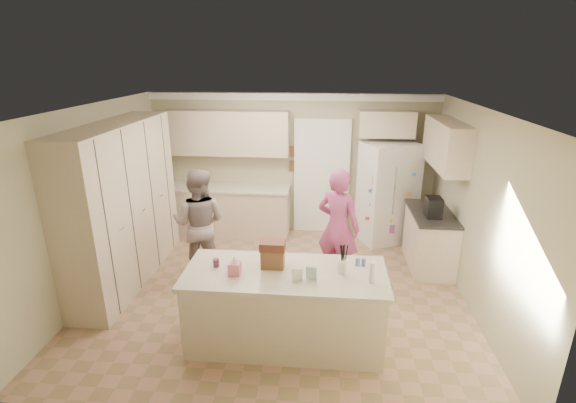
# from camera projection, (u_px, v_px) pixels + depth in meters

# --- Properties ---
(floor) EXTENTS (5.20, 4.60, 0.02)m
(floor) POSITION_uv_depth(u_px,v_px,m) (279.00, 291.00, 6.04)
(floor) COLOR #A1775F
(floor) RESTS_ON ground
(ceiling) EXTENTS (5.20, 4.60, 0.02)m
(ceiling) POSITION_uv_depth(u_px,v_px,m) (277.00, 107.00, 5.17)
(ceiling) COLOR white
(ceiling) RESTS_ON wall_back
(wall_back) EXTENTS (5.20, 0.02, 2.60)m
(wall_back) POSITION_uv_depth(u_px,v_px,m) (292.00, 164.00, 7.77)
(wall_back) COLOR #B4AC89
(wall_back) RESTS_ON ground
(wall_front) EXTENTS (5.20, 0.02, 2.60)m
(wall_front) POSITION_uv_depth(u_px,v_px,m) (246.00, 302.00, 3.43)
(wall_front) COLOR #B4AC89
(wall_front) RESTS_ON ground
(wall_left) EXTENTS (0.02, 4.60, 2.60)m
(wall_left) POSITION_uv_depth(u_px,v_px,m) (93.00, 200.00, 5.83)
(wall_left) COLOR #B4AC89
(wall_left) RESTS_ON ground
(wall_right) EXTENTS (0.02, 4.60, 2.60)m
(wall_right) POSITION_uv_depth(u_px,v_px,m) (479.00, 213.00, 5.38)
(wall_right) COLOR #B4AC89
(wall_right) RESTS_ON ground
(crown_back) EXTENTS (5.20, 0.08, 0.12)m
(crown_back) POSITION_uv_depth(u_px,v_px,m) (292.00, 97.00, 7.32)
(crown_back) COLOR white
(crown_back) RESTS_ON wall_back
(pantry_bank) EXTENTS (0.60, 2.60, 2.35)m
(pantry_bank) POSITION_uv_depth(u_px,v_px,m) (122.00, 205.00, 6.03)
(pantry_bank) COLOR beige
(pantry_bank) RESTS_ON floor
(back_base_cab) EXTENTS (2.20, 0.60, 0.88)m
(back_base_cab) POSITION_uv_depth(u_px,v_px,m) (230.00, 211.00, 7.87)
(back_base_cab) COLOR beige
(back_base_cab) RESTS_ON floor
(back_countertop) EXTENTS (2.24, 0.63, 0.04)m
(back_countertop) POSITION_uv_depth(u_px,v_px,m) (229.00, 188.00, 7.71)
(back_countertop) COLOR beige
(back_countertop) RESTS_ON back_base_cab
(back_upper_cab) EXTENTS (2.20, 0.35, 0.80)m
(back_upper_cab) POSITION_uv_depth(u_px,v_px,m) (228.00, 133.00, 7.50)
(back_upper_cab) COLOR beige
(back_upper_cab) RESTS_ON wall_back
(doorway_opening) EXTENTS (0.90, 0.06, 2.10)m
(doorway_opening) POSITION_uv_depth(u_px,v_px,m) (321.00, 178.00, 7.78)
(doorway_opening) COLOR black
(doorway_opening) RESTS_ON floor
(doorway_casing) EXTENTS (1.02, 0.03, 2.22)m
(doorway_casing) POSITION_uv_depth(u_px,v_px,m) (321.00, 179.00, 7.75)
(doorway_casing) COLOR white
(doorway_casing) RESTS_ON floor
(wall_frame_upper) EXTENTS (0.15, 0.02, 0.20)m
(wall_frame_upper) POSITION_uv_depth(u_px,v_px,m) (293.00, 152.00, 7.65)
(wall_frame_upper) COLOR brown
(wall_frame_upper) RESTS_ON wall_back
(wall_frame_lower) EXTENTS (0.15, 0.02, 0.20)m
(wall_frame_lower) POSITION_uv_depth(u_px,v_px,m) (293.00, 166.00, 7.74)
(wall_frame_lower) COLOR brown
(wall_frame_lower) RESTS_ON wall_back
(refrigerator) EXTENTS (1.10, 1.00, 1.80)m
(refrigerator) POSITION_uv_depth(u_px,v_px,m) (388.00, 193.00, 7.44)
(refrigerator) COLOR white
(refrigerator) RESTS_ON floor
(fridge_seam) EXTENTS (0.02, 0.02, 1.78)m
(fridge_seam) POSITION_uv_depth(u_px,v_px,m) (390.00, 199.00, 7.11)
(fridge_seam) COLOR gray
(fridge_seam) RESTS_ON refrigerator
(fridge_dispenser) EXTENTS (0.22, 0.03, 0.35)m
(fridge_dispenser) POSITION_uv_depth(u_px,v_px,m) (378.00, 185.00, 7.03)
(fridge_dispenser) COLOR black
(fridge_dispenser) RESTS_ON refrigerator
(fridge_handle_l) EXTENTS (0.02, 0.02, 0.85)m
(fridge_handle_l) POSITION_uv_depth(u_px,v_px,m) (388.00, 191.00, 7.05)
(fridge_handle_l) COLOR silver
(fridge_handle_l) RESTS_ON refrigerator
(fridge_handle_r) EXTENTS (0.02, 0.02, 0.85)m
(fridge_handle_r) POSITION_uv_depth(u_px,v_px,m) (394.00, 191.00, 7.04)
(fridge_handle_r) COLOR silver
(fridge_handle_r) RESTS_ON refrigerator
(over_fridge_cab) EXTENTS (0.95, 0.35, 0.45)m
(over_fridge_cab) POSITION_uv_depth(u_px,v_px,m) (387.00, 124.00, 7.19)
(over_fridge_cab) COLOR beige
(over_fridge_cab) RESTS_ON wall_back
(right_base_cab) EXTENTS (0.60, 1.20, 0.88)m
(right_base_cab) POSITION_uv_depth(u_px,v_px,m) (429.00, 240.00, 6.63)
(right_base_cab) COLOR beige
(right_base_cab) RESTS_ON floor
(right_countertop) EXTENTS (0.63, 1.24, 0.04)m
(right_countertop) POSITION_uv_depth(u_px,v_px,m) (432.00, 213.00, 6.48)
(right_countertop) COLOR #2D2B28
(right_countertop) RESTS_ON right_base_cab
(right_upper_cab) EXTENTS (0.35, 1.50, 0.70)m
(right_upper_cab) POSITION_uv_depth(u_px,v_px,m) (446.00, 144.00, 6.31)
(right_upper_cab) COLOR beige
(right_upper_cab) RESTS_ON wall_right
(coffee_maker) EXTENTS (0.22, 0.28, 0.30)m
(coffee_maker) POSITION_uv_depth(u_px,v_px,m) (434.00, 207.00, 6.24)
(coffee_maker) COLOR black
(coffee_maker) RESTS_ON right_countertop
(island_base) EXTENTS (2.20, 0.90, 0.88)m
(island_base) POSITION_uv_depth(u_px,v_px,m) (285.00, 309.00, 4.84)
(island_base) COLOR beige
(island_base) RESTS_ON floor
(island_top) EXTENTS (2.28, 0.96, 0.05)m
(island_top) POSITION_uv_depth(u_px,v_px,m) (285.00, 274.00, 4.69)
(island_top) COLOR beige
(island_top) RESTS_ON island_base
(utensil_crock) EXTENTS (0.13, 0.13, 0.15)m
(utensil_crock) POSITION_uv_depth(u_px,v_px,m) (343.00, 266.00, 4.64)
(utensil_crock) COLOR white
(utensil_crock) RESTS_ON island_top
(tissue_box) EXTENTS (0.13, 0.13, 0.14)m
(tissue_box) POSITION_uv_depth(u_px,v_px,m) (235.00, 268.00, 4.61)
(tissue_box) COLOR pink
(tissue_box) RESTS_ON island_top
(tissue_plume) EXTENTS (0.08, 0.08, 0.08)m
(tissue_plume) POSITION_uv_depth(u_px,v_px,m) (234.00, 259.00, 4.57)
(tissue_plume) COLOR white
(tissue_plume) RESTS_ON tissue_box
(dollhouse_body) EXTENTS (0.26, 0.18, 0.22)m
(dollhouse_body) POSITION_uv_depth(u_px,v_px,m) (273.00, 258.00, 4.75)
(dollhouse_body) COLOR brown
(dollhouse_body) RESTS_ON island_top
(dollhouse_roof) EXTENTS (0.28, 0.20, 0.10)m
(dollhouse_roof) POSITION_uv_depth(u_px,v_px,m) (273.00, 245.00, 4.70)
(dollhouse_roof) COLOR #592D1E
(dollhouse_roof) RESTS_ON dollhouse_body
(jam_jar) EXTENTS (0.07, 0.07, 0.09)m
(jam_jar) POSITION_uv_depth(u_px,v_px,m) (216.00, 263.00, 4.78)
(jam_jar) COLOR #59263F
(jam_jar) RESTS_ON island_top
(greeting_card_a) EXTENTS (0.12, 0.06, 0.16)m
(greeting_card_a) POSITION_uv_depth(u_px,v_px,m) (297.00, 275.00, 4.45)
(greeting_card_a) COLOR white
(greeting_card_a) RESTS_ON island_top
(greeting_card_b) EXTENTS (0.12, 0.05, 0.16)m
(greeting_card_b) POSITION_uv_depth(u_px,v_px,m) (311.00, 273.00, 4.48)
(greeting_card_b) COLOR silver
(greeting_card_b) RESTS_ON island_top
(water_bottle) EXTENTS (0.07, 0.07, 0.24)m
(water_bottle) POSITION_uv_depth(u_px,v_px,m) (373.00, 273.00, 4.41)
(water_bottle) COLOR silver
(water_bottle) RESTS_ON island_top
(shaker_salt) EXTENTS (0.05, 0.05, 0.09)m
(shaker_salt) POSITION_uv_depth(u_px,v_px,m) (358.00, 262.00, 4.80)
(shaker_salt) COLOR #435898
(shaker_salt) RESTS_ON island_top
(shaker_pepper) EXTENTS (0.05, 0.05, 0.09)m
(shaker_pepper) POSITION_uv_depth(u_px,v_px,m) (364.00, 262.00, 4.79)
(shaker_pepper) COLOR #435898
(shaker_pepper) RESTS_ON island_top
(teen_boy) EXTENTS (0.84, 0.66, 1.69)m
(teen_boy) POSITION_uv_depth(u_px,v_px,m) (199.00, 223.00, 6.23)
(teen_boy) COLOR gray
(teen_boy) RESTS_ON floor
(teen_girl) EXTENTS (0.76, 0.65, 1.76)m
(teen_girl) POSITION_uv_depth(u_px,v_px,m) (338.00, 228.00, 5.99)
(teen_girl) COLOR #AE458C
(teen_girl) RESTS_ON floor
(fridge_magnets) EXTENTS (0.76, 0.02, 1.44)m
(fridge_magnets) POSITION_uv_depth(u_px,v_px,m) (390.00, 199.00, 7.10)
(fridge_magnets) COLOR tan
(fridge_magnets) RESTS_ON refrigerator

